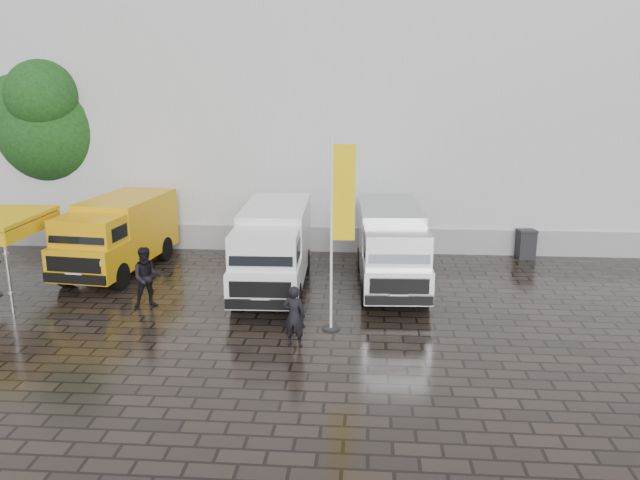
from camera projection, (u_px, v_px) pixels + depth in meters
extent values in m
plane|color=black|center=(318.00, 327.00, 17.57)|extent=(120.00, 120.00, 0.00)
cube|color=silver|center=(382.00, 95.00, 31.37)|extent=(44.00, 16.00, 12.00)
cube|color=gray|center=(383.00, 240.00, 24.98)|extent=(44.00, 0.15, 1.00)
cylinder|color=silver|center=(60.00, 245.00, 21.39)|extent=(0.10, 0.10, 2.47)
cylinder|color=silver|center=(8.00, 273.00, 18.34)|extent=(0.10, 0.10, 2.47)
cylinder|color=black|center=(331.00, 328.00, 17.43)|extent=(0.50, 0.50, 0.04)
cylinder|color=white|center=(331.00, 236.00, 16.76)|extent=(0.07, 0.07, 5.36)
cube|color=yellow|center=(344.00, 193.00, 16.45)|extent=(0.60, 0.03, 2.57)
cylinder|color=black|center=(59.00, 195.00, 26.45)|extent=(0.55, 0.55, 3.96)
sphere|color=black|center=(52.00, 129.00, 25.75)|extent=(4.36, 4.36, 4.36)
sphere|color=black|center=(44.00, 85.00, 26.22)|extent=(2.57, 2.57, 2.57)
cube|color=black|center=(526.00, 244.00, 24.20)|extent=(0.74, 0.74, 1.13)
imported|color=black|center=(294.00, 316.00, 16.14)|extent=(0.65, 0.48, 1.64)
imported|color=black|center=(147.00, 277.00, 18.89)|extent=(1.13, 1.03, 1.88)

